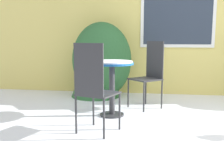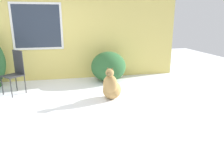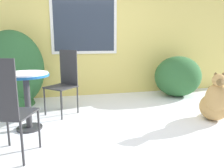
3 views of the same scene
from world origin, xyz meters
TOP-DOWN VIEW (x-y plane):
  - ground_plane at (0.00, 0.00)m, footprint 16.00×16.00m
  - house_wall at (-0.01, 2.20)m, footprint 8.00×0.10m
  - shrub_left at (-1.61, 1.66)m, footprint 1.11×0.63m
  - shrub_middle at (1.73, 1.61)m, footprint 1.02×0.90m
  - evergreen_bush at (-1.74, 1.74)m, footprint 0.93×0.93m
  - patio_table at (-1.23, 0.44)m, footprint 0.61×0.61m
  - patio_chair_near_table at (-0.71, 1.03)m, footprint 0.58×0.58m
  - patio_chair_far_side at (-1.31, -0.36)m, footprint 0.53×0.53m
  - dog at (1.49, 0.10)m, footprint 0.60×0.65m

SIDE VIEW (x-z plane):
  - ground_plane at x=0.00m, z-range 0.00..0.00m
  - dog at x=1.49m, z-range -0.10..0.66m
  - shrub_middle at x=1.73m, z-range 0.00..0.88m
  - patio_chair_near_table at x=-0.71m, z-range 0.04..1.10m
  - patio_chair_far_side at x=-1.31m, z-range 0.04..1.10m
  - patio_table at x=-1.23m, z-range 0.21..1.01m
  - evergreen_bush at x=-1.74m, z-range 0.00..1.23m
  - shrub_left at x=-1.61m, z-range 0.00..1.40m
  - house_wall at x=-0.01m, z-range 0.00..3.28m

